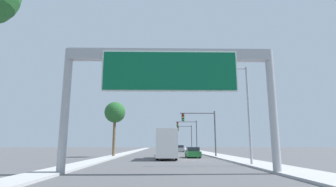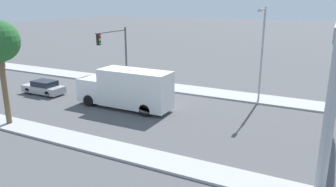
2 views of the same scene
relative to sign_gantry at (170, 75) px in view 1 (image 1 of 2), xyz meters
The scene contains 13 objects.
sidewalk_right 43.24m from the sign_gantry, 79.57° to the left, with size 3.00×120.00×0.15m.
median_strip_left 43.15m from the sign_gantry, 99.77° to the left, with size 2.00×120.00×0.15m.
sign_gantry is the anchor object (origin of this frame).
car_mid_left 25.92m from the sign_gantry, 90.00° to the left, with size 1.74×4.33×1.36m.
car_far_left 20.14m from the sign_gantry, 79.61° to the left, with size 1.72×4.36×1.36m.
car_near_left 46.25m from the sign_gantry, 85.63° to the left, with size 1.88×4.22×1.49m.
car_mid_center 45.67m from the sign_gantry, 90.00° to the left, with size 1.85×4.52×1.38m.
truck_box_primary 16.08m from the sign_gantry, 90.00° to the left, with size 2.31×8.55×3.38m.
traffic_light_near_intersection 20.85m from the sign_gantry, 75.52° to the left, with size 4.89×0.32×6.26m.
traffic_light_mid_block 40.50m from the sign_gantry, 82.35° to the left, with size 4.52×0.32×6.73m.
traffic_light_far_intersection 50.46m from the sign_gantry, 83.62° to the left, with size 3.77×0.32×6.42m.
palm_tree_background 22.29m from the sign_gantry, 108.93° to the left, with size 2.94×2.94×7.65m.
street_lamp_right 8.91m from the sign_gantry, 42.15° to the left, with size 2.43×0.28×8.38m.
Camera 1 is at (-0.42, 1.89, 1.76)m, focal length 28.00 mm.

